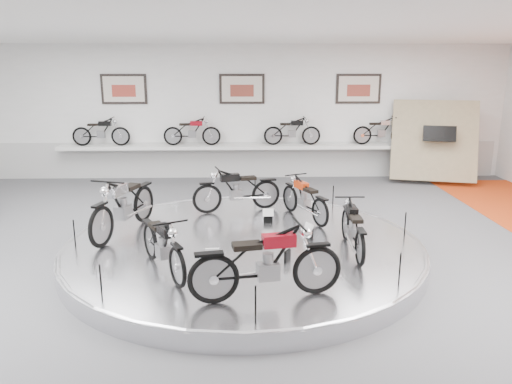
{
  "coord_description": "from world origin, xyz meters",
  "views": [
    {
      "loc": [
        -0.03,
        -8.2,
        3.39
      ],
      "look_at": [
        0.23,
        0.6,
        1.14
      ],
      "focal_mm": 35.0,
      "sensor_mm": 36.0,
      "label": 1
    }
  ],
  "objects_px": {
    "bike_f": "(353,227)",
    "display_platform": "(244,249)",
    "shelf": "(242,147)",
    "bike_b": "(237,189)",
    "bike_c": "(123,205)",
    "bike_a": "(305,198)",
    "bike_d": "(163,244)",
    "bike_e": "(266,262)"
  },
  "relations": [
    {
      "from": "bike_f",
      "to": "display_platform",
      "type": "bearing_deg",
      "value": 73.62
    },
    {
      "from": "display_platform",
      "to": "shelf",
      "type": "xyz_separation_m",
      "value": [
        0.0,
        6.4,
        0.85
      ]
    },
    {
      "from": "shelf",
      "to": "bike_b",
      "type": "height_order",
      "value": "bike_b"
    },
    {
      "from": "shelf",
      "to": "bike_c",
      "type": "relative_size",
      "value": 5.73
    },
    {
      "from": "display_platform",
      "to": "bike_f",
      "type": "relative_size",
      "value": 4.24
    },
    {
      "from": "shelf",
      "to": "bike_c",
      "type": "xyz_separation_m",
      "value": [
        -2.24,
        -5.88,
        -0.14
      ]
    },
    {
      "from": "bike_a",
      "to": "bike_f",
      "type": "bearing_deg",
      "value": 172.78
    },
    {
      "from": "display_platform",
      "to": "shelf",
      "type": "relative_size",
      "value": 0.58
    },
    {
      "from": "shelf",
      "to": "bike_d",
      "type": "relative_size",
      "value": 7.05
    },
    {
      "from": "bike_d",
      "to": "bike_a",
      "type": "bearing_deg",
      "value": 109.21
    },
    {
      "from": "bike_b",
      "to": "bike_c",
      "type": "bearing_deg",
      "value": 19.3
    },
    {
      "from": "bike_b",
      "to": "bike_e",
      "type": "xyz_separation_m",
      "value": [
        0.43,
        -4.23,
        0.04
      ]
    },
    {
      "from": "bike_e",
      "to": "bike_f",
      "type": "xyz_separation_m",
      "value": [
        1.54,
        1.7,
        -0.09
      ]
    },
    {
      "from": "shelf",
      "to": "bike_f",
      "type": "relative_size",
      "value": 7.29
    },
    {
      "from": "shelf",
      "to": "bike_a",
      "type": "xyz_separation_m",
      "value": [
        1.26,
        -5.07,
        -0.26
      ]
    },
    {
      "from": "bike_c",
      "to": "bike_e",
      "type": "bearing_deg",
      "value": 59.65
    },
    {
      "from": "bike_c",
      "to": "bike_e",
      "type": "distance_m",
      "value": 3.77
    },
    {
      "from": "bike_c",
      "to": "bike_d",
      "type": "height_order",
      "value": "bike_c"
    },
    {
      "from": "bike_f",
      "to": "shelf",
      "type": "bearing_deg",
      "value": 15.82
    },
    {
      "from": "bike_a",
      "to": "bike_c",
      "type": "xyz_separation_m",
      "value": [
        -3.5,
        -0.82,
        0.12
      ]
    },
    {
      "from": "display_platform",
      "to": "bike_a",
      "type": "distance_m",
      "value": 1.93
    },
    {
      "from": "display_platform",
      "to": "shelf",
      "type": "bearing_deg",
      "value": 90.0
    },
    {
      "from": "display_platform",
      "to": "bike_d",
      "type": "xyz_separation_m",
      "value": [
        -1.23,
        -1.33,
        0.61
      ]
    },
    {
      "from": "bike_b",
      "to": "bike_a",
      "type": "bearing_deg",
      "value": 141.16
    },
    {
      "from": "shelf",
      "to": "bike_b",
      "type": "relative_size",
      "value": 6.65
    },
    {
      "from": "bike_b",
      "to": "bike_e",
      "type": "distance_m",
      "value": 4.25
    },
    {
      "from": "bike_c",
      "to": "shelf",
      "type": "bearing_deg",
      "value": 176.6
    },
    {
      "from": "bike_f",
      "to": "bike_a",
      "type": "bearing_deg",
      "value": 17.91
    },
    {
      "from": "display_platform",
      "to": "bike_c",
      "type": "bearing_deg",
      "value": 167.04
    },
    {
      "from": "bike_a",
      "to": "bike_b",
      "type": "xyz_separation_m",
      "value": [
        -1.39,
        0.62,
        0.05
      ]
    },
    {
      "from": "bike_a",
      "to": "bike_d",
      "type": "height_order",
      "value": "bike_d"
    },
    {
      "from": "bike_e",
      "to": "bike_b",
      "type": "bearing_deg",
      "value": 85.3
    },
    {
      "from": "bike_a",
      "to": "bike_d",
      "type": "bearing_deg",
      "value": 112.79
    },
    {
      "from": "bike_c",
      "to": "bike_d",
      "type": "relative_size",
      "value": 1.23
    },
    {
      "from": "bike_d",
      "to": "bike_b",
      "type": "bearing_deg",
      "value": 133.75
    },
    {
      "from": "bike_e",
      "to": "shelf",
      "type": "bearing_deg",
      "value": 81.48
    },
    {
      "from": "display_platform",
      "to": "bike_a",
      "type": "height_order",
      "value": "bike_a"
    },
    {
      "from": "bike_d",
      "to": "bike_e",
      "type": "relative_size",
      "value": 0.87
    },
    {
      "from": "display_platform",
      "to": "bike_f",
      "type": "height_order",
      "value": "bike_f"
    },
    {
      "from": "bike_b",
      "to": "bike_c",
      "type": "height_order",
      "value": "bike_c"
    },
    {
      "from": "shelf",
      "to": "bike_e",
      "type": "relative_size",
      "value": 6.1
    },
    {
      "from": "bike_b",
      "to": "bike_e",
      "type": "bearing_deg",
      "value": 80.83
    }
  ]
}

